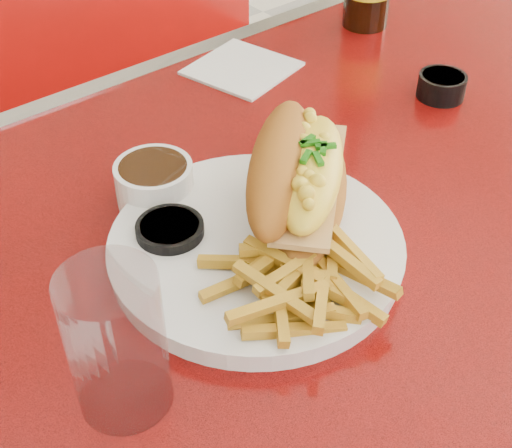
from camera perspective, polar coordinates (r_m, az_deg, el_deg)
diner_table at (r=0.84m, az=8.93°, el=-7.23°), size 1.23×0.83×0.77m
booth_bench_far at (r=1.56m, az=-14.30°, el=2.00°), size 1.20×0.51×0.90m
dinner_plate at (r=0.66m, az=0.00°, el=-1.92°), size 0.34×0.34×0.02m
mac_hoagie at (r=0.67m, az=3.49°, el=3.75°), size 0.22×0.21×0.09m
fries_pile at (r=0.60m, az=3.79°, el=-3.61°), size 0.13×0.12×0.04m
fork at (r=0.67m, az=4.60°, el=-0.66°), size 0.07×0.13×0.00m
gravy_ramekin at (r=0.72m, az=-8.12°, el=3.33°), size 0.08×0.08×0.04m
sauce_cup_left at (r=0.67m, az=-6.85°, el=-0.99°), size 0.06×0.06×0.03m
sauce_cup_right at (r=0.92m, az=14.64°, el=10.72°), size 0.07×0.07×0.03m
water_tumbler at (r=0.52m, az=-11.09°, el=-9.34°), size 0.09×0.09×0.12m
paper_napkin at (r=0.96m, az=-1.12°, el=12.35°), size 0.15×0.15×0.00m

